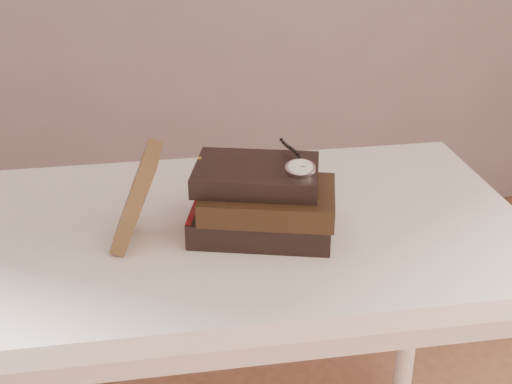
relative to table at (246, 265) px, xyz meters
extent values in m
cube|color=white|center=(0.00, 0.00, 0.07)|extent=(1.00, 0.60, 0.04)
cube|color=white|center=(0.00, 0.00, 0.01)|extent=(0.88, 0.49, 0.08)
cylinder|color=white|center=(-0.45, 0.25, -0.30)|extent=(0.05, 0.05, 0.71)
cylinder|color=white|center=(0.45, 0.25, -0.30)|extent=(0.05, 0.05, 0.71)
cube|color=black|center=(0.02, -0.04, 0.11)|extent=(0.27, 0.22, 0.04)
cube|color=#F2E9C6|center=(0.03, -0.04, 0.11)|extent=(0.26, 0.20, 0.03)
cube|color=gold|center=(-0.08, 0.02, 0.11)|extent=(0.01, 0.01, 0.05)
cube|color=maroon|center=(-0.09, -0.01, 0.11)|extent=(0.05, 0.15, 0.05)
cube|color=black|center=(0.03, -0.05, 0.16)|extent=(0.25, 0.21, 0.04)
cube|color=#F2E9C6|center=(0.04, -0.05, 0.16)|extent=(0.25, 0.19, 0.03)
cube|color=gold|center=(-0.07, 0.00, 0.16)|extent=(0.01, 0.01, 0.04)
cube|color=black|center=(0.02, -0.03, 0.19)|extent=(0.24, 0.19, 0.03)
cube|color=#F2E9C6|center=(0.02, -0.03, 0.19)|extent=(0.23, 0.18, 0.03)
cube|color=gold|center=(-0.08, 0.02, 0.19)|extent=(0.01, 0.01, 0.04)
cube|color=#432E19|center=(-0.19, -0.04, 0.18)|extent=(0.10, 0.12, 0.17)
cylinder|color=silver|center=(0.08, -0.07, 0.22)|extent=(0.06, 0.06, 0.02)
cylinder|color=white|center=(0.08, -0.07, 0.22)|extent=(0.05, 0.05, 0.01)
torus|color=silver|center=(0.08, -0.07, 0.22)|extent=(0.06, 0.06, 0.01)
cylinder|color=silver|center=(0.09, -0.04, 0.22)|extent=(0.01, 0.01, 0.01)
cube|color=black|center=(0.08, -0.06, 0.22)|extent=(0.00, 0.01, 0.00)
cube|color=black|center=(0.09, -0.07, 0.22)|extent=(0.01, 0.00, 0.00)
sphere|color=black|center=(0.09, -0.03, 0.22)|extent=(0.01, 0.01, 0.01)
sphere|color=black|center=(0.09, -0.02, 0.22)|extent=(0.01, 0.01, 0.01)
sphere|color=black|center=(0.08, -0.01, 0.23)|extent=(0.01, 0.01, 0.01)
sphere|color=black|center=(0.08, 0.00, 0.22)|extent=(0.01, 0.01, 0.01)
sphere|color=black|center=(0.08, 0.01, 0.22)|extent=(0.01, 0.01, 0.01)
sphere|color=black|center=(0.08, 0.02, 0.22)|extent=(0.01, 0.01, 0.01)
sphere|color=black|center=(0.08, 0.03, 0.22)|extent=(0.01, 0.01, 0.01)
sphere|color=black|center=(0.08, 0.04, 0.22)|extent=(0.01, 0.01, 0.01)
sphere|color=black|center=(0.07, 0.05, 0.22)|extent=(0.01, 0.01, 0.01)
torus|color=silver|center=(-0.06, 0.06, 0.16)|extent=(0.05, 0.03, 0.05)
torus|color=silver|center=(-0.01, 0.05, 0.16)|extent=(0.05, 0.03, 0.05)
cylinder|color=silver|center=(-0.04, 0.06, 0.16)|extent=(0.01, 0.01, 0.00)
cylinder|color=silver|center=(-0.07, 0.12, 0.15)|extent=(0.03, 0.10, 0.03)
cylinder|color=silver|center=(0.02, 0.10, 0.15)|extent=(0.03, 0.10, 0.03)
camera|label=1|loc=(-0.15, -1.06, 0.68)|focal=47.71mm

